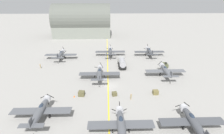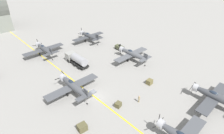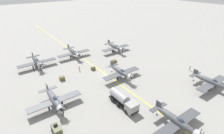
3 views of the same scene
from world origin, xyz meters
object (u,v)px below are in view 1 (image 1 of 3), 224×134
Objects in this scene: airplane_far_left at (61,54)px; supply_crate_outboard at (114,94)px; supply_crate_by_tanker at (156,92)px; traffic_cone at (74,96)px; airplane_mid_center at (100,73)px; tow_tractor at (165,65)px; ground_crew_walking at (131,96)px; hangar at (82,22)px; ground_crew_inspecting at (40,66)px; airplane_near_right at (193,121)px; airplane_near_left at (40,111)px; supply_crate_mid_lane at (81,94)px; airplane_near_center at (121,125)px; fuel_tanker at (122,62)px; airplane_far_center at (110,51)px; airplane_far_right at (150,51)px; airplane_mid_right at (166,70)px.

airplane_far_left reaches higher than supply_crate_outboard.
supply_crate_by_tanker is 20.30m from traffic_cone.
tow_tractor is (22.43, 8.86, -1.22)m from airplane_mid_center.
airplane_mid_center is 23.86m from airplane_far_left.
hangar is at bearing 105.89° from ground_crew_walking.
ground_crew_inspecting is (-42.95, 0.24, 0.10)m from tow_tractor.
tow_tractor is at bearing 85.79° from airplane_near_right.
airplane_near_left is (-28.87, 4.10, 0.00)m from airplane_near_right.
supply_crate_mid_lane is at bearing -106.27° from airplane_mid_center.
airplane_mid_center is at bearing 125.30° from ground_crew_walking.
airplane_near_center reaches higher than airplane_far_left.
fuel_tanker is at bearing -4.89° from airplane_far_left.
airplane_near_left reaches higher than supply_crate_outboard.
airplane_near_right is at bearing -38.77° from ground_crew_inspecting.
fuel_tanker is (18.56, 27.68, -0.50)m from airplane_near_left.
supply_crate_outboard is (8.19, -0.19, -0.13)m from supply_crate_mid_lane.
airplane_far_left reaches higher than airplane_near_right.
supply_crate_by_tanker is 2.42× the size of traffic_cone.
airplane_far_center is at bearing 89.24° from airplane_mid_center.
airplane_far_right is 7.35× the size of ground_crew_walking.
airplane_far_right is 33.81m from supply_crate_outboard.
airplane_near_center is 8.09× the size of supply_crate_mid_lane.
ground_crew_walking is at bearing -136.20° from airplane_mid_right.
supply_crate_by_tanker is at bearing -72.81° from airplane_far_center.
airplane_far_left is at bearing 138.22° from supply_crate_by_tanker.
airplane_far_center is (-14.13, 43.02, 0.00)m from airplane_near_right.
airplane_near_right and airplane_near_left have the same top height.
fuel_tanker is at bearing 55.53° from airplane_near_left.
supply_crate_outboard is (-18.45, -18.02, -0.30)m from tow_tractor.
hangar is at bearing 98.83° from airplane_far_left.
fuel_tanker is 0.24× the size of hangar.
airplane_near_center is 10.21× the size of supply_crate_outboard.
airplane_near_left is (-31.18, -18.89, 0.00)m from airplane_mid_right.
airplane_near_right is 18.64m from supply_crate_outboard.
supply_crate_by_tanker is (25.50, 8.70, -1.46)m from airplane_near_left.
traffic_cone is (-9.90, -0.44, -0.21)m from supply_crate_outboard.
airplane_far_right is at bearing 18.40° from airplane_far_left.
airplane_far_right reaches higher than ground_crew_inspecting.
airplane_mid_right is at bearing 60.88° from supply_crate_by_tanker.
airplane_near_left is at bearing 176.44° from airplane_near_right.
fuel_tanker is (-10.32, 31.78, -0.50)m from airplane_near_right.
airplane_mid_center reaches higher than fuel_tanker.
airplane_mid_center and airplane_near_left have the same top height.
ground_crew_walking reaches higher than ground_crew_inspecting.
airplane_far_center is 41.05m from hangar.
fuel_tanker is 15.07m from tow_tractor.
airplane_near_right is at bearing -97.47° from airplane_mid_right.
hangar reaches higher than ground_crew_inspecting.
ground_crew_inspecting is (-38.26, 30.73, -1.12)m from airplane_near_right.
airplane_near_right is at bearing -72.02° from fuel_tanker.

